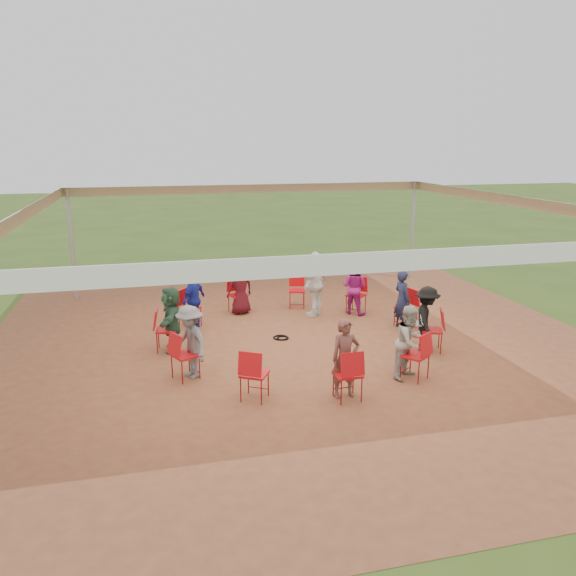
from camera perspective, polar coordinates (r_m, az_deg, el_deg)
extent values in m
plane|color=#334B17|center=(12.02, 1.07, -5.73)|extent=(80.00, 80.00, 0.00)
plane|color=brown|center=(12.02, 1.07, -5.71)|extent=(13.00, 13.00, 0.00)
cylinder|color=#B2B2B7|center=(16.24, -21.11, 4.15)|extent=(0.12, 0.12, 3.00)
cylinder|color=#B2B2B7|center=(17.95, 12.53, 5.70)|extent=(0.12, 0.12, 3.00)
plane|color=white|center=(11.33, 1.14, 8.64)|extent=(10.30, 10.30, 0.00)
cube|color=white|center=(6.57, 12.88, 2.79)|extent=(10.30, 0.03, 0.24)
cube|color=white|center=(16.35, -3.62, 10.04)|extent=(10.30, 0.03, 0.24)
cube|color=white|center=(11.18, -25.46, 6.53)|extent=(0.03, 10.30, 0.24)
cube|color=white|center=(13.61, 22.79, 8.02)|extent=(0.03, 10.30, 0.24)
imported|color=black|center=(11.78, 13.88, -3.09)|extent=(0.73, 0.98, 1.36)
imported|color=#1A1F3A|center=(13.10, 11.51, -1.15)|extent=(0.41, 0.55, 1.36)
imported|color=#991770|center=(14.02, 6.75, 0.08)|extent=(0.73, 0.74, 1.36)
imported|color=#420B13|center=(13.98, -4.89, 0.09)|extent=(0.75, 0.56, 1.36)
imported|color=navy|center=(13.03, -9.56, -1.15)|extent=(0.81, 0.88, 1.36)
imported|color=#294C35|center=(11.69, -11.75, -3.10)|extent=(0.60, 1.30, 1.36)
imported|color=slate|center=(10.33, -9.89, -5.40)|extent=(0.78, 0.98, 1.36)
imported|color=brown|center=(9.47, 5.84, -7.14)|extent=(0.51, 0.34, 1.36)
imported|color=#A19C90|center=(10.40, 12.29, -5.38)|extent=(0.76, 0.69, 1.36)
imported|color=silver|center=(13.73, 2.84, 0.41)|extent=(1.02, 1.00, 1.61)
torus|color=black|center=(12.35, -0.76, -5.06)|extent=(0.39, 0.39, 0.03)
torus|color=black|center=(12.32, -0.53, -5.11)|extent=(0.31, 0.31, 0.03)
cube|color=#B7B7BC|center=(11.79, 12.78, -3.53)|extent=(0.35, 0.41, 0.02)
cube|color=#B7B7BC|center=(11.76, 13.39, -3.00)|extent=(0.20, 0.35, 0.22)
cube|color=#CCE0FF|center=(11.76, 13.35, -3.00)|extent=(0.16, 0.30, 0.19)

